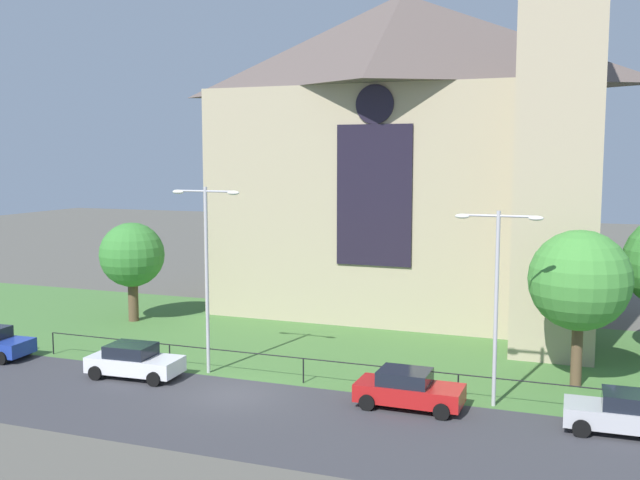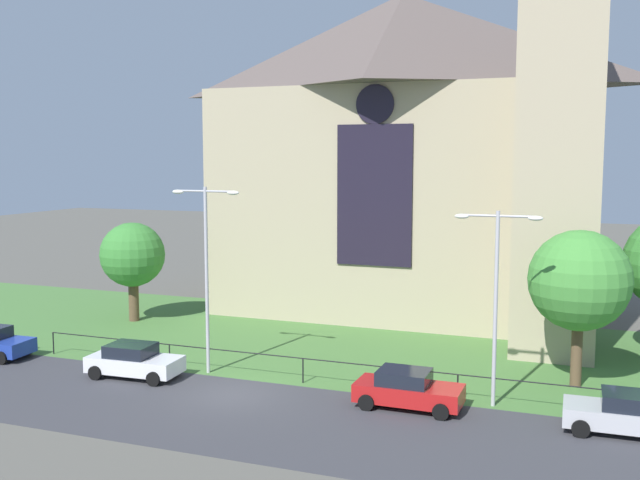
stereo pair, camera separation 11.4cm
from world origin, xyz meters
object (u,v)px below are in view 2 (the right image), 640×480
at_px(tree_left_far, 132,255).
at_px(parked_car_white, 134,361).
at_px(streetlamp_far, 496,282).
at_px(parked_car_red, 408,389).
at_px(tree_right_near, 579,281).
at_px(parked_car_silver, 626,414).
at_px(streetlamp_near, 206,256).
at_px(church_building, 411,150).

bearing_deg(tree_left_far, parked_car_white, -55.22).
relative_size(streetlamp_far, parked_car_red, 1.85).
xyz_separation_m(tree_right_near, parked_car_red, (-6.16, -5.29, -3.87)).
bearing_deg(parked_car_silver, streetlamp_near, -5.63).
bearing_deg(parked_car_red, streetlamp_near, 172.30).
bearing_deg(church_building, parked_car_red, -76.43).
distance_m(tree_left_far, parked_car_white, 12.23).
height_order(tree_right_near, parked_car_silver, tree_right_near).
bearing_deg(church_building, tree_left_far, -150.38).
height_order(streetlamp_far, parked_car_silver, streetlamp_far).
bearing_deg(parked_car_white, parked_car_silver, -1.53).
height_order(parked_car_white, parked_car_red, same).
xyz_separation_m(church_building, streetlamp_near, (-5.44, -16.40, -4.86)).
xyz_separation_m(streetlamp_near, parked_car_white, (-2.79, -1.78, -4.67)).
relative_size(streetlamp_far, parked_car_white, 1.82).
bearing_deg(streetlamp_near, tree_right_near, 13.75).
bearing_deg(tree_right_near, parked_car_silver, -70.72).
xyz_separation_m(tree_right_near, streetlamp_near, (-15.89, -3.89, 0.80)).
height_order(streetlamp_near, streetlamp_far, streetlamp_near).
xyz_separation_m(church_building, tree_right_near, (10.45, -12.51, -5.66)).
height_order(church_building, parked_car_white, church_building).
relative_size(tree_right_near, parked_car_white, 1.59).
bearing_deg(parked_car_silver, parked_car_white, -0.08).
height_order(tree_right_near, streetlamp_far, streetlamp_far).
xyz_separation_m(streetlamp_near, parked_car_red, (9.73, -1.40, -4.67)).
bearing_deg(tree_left_far, church_building, 29.62).
bearing_deg(church_building, tree_right_near, -50.12).
distance_m(parked_car_white, parked_car_silver, 20.51).
height_order(streetlamp_far, parked_car_red, streetlamp_far).
xyz_separation_m(tree_left_far, parked_car_white, (6.72, -9.68, -3.26)).
xyz_separation_m(tree_right_near, parked_car_silver, (1.83, -5.23, -3.87)).
height_order(church_building, parked_car_silver, church_building).
bearing_deg(parked_car_silver, streetlamp_far, -16.82).
bearing_deg(streetlamp_far, parked_car_silver, -15.53).
distance_m(tree_right_near, parked_car_white, 19.90).
bearing_deg(streetlamp_near, streetlamp_far, -0.00).
relative_size(streetlamp_near, parked_car_red, 2.03).
bearing_deg(church_building, streetlamp_near, -108.34).
distance_m(streetlamp_near, parked_car_silver, 18.37).
bearing_deg(tree_right_near, parked_car_red, -139.35).
bearing_deg(parked_car_red, parked_car_white, -177.78).
xyz_separation_m(streetlamp_near, parked_car_silver, (17.72, -1.35, -4.67)).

